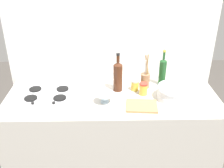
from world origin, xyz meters
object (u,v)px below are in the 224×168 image
at_px(stovetop_hob, 47,95).
at_px(wine_bottle_leftmost, 118,76).
at_px(wine_bottle_mid_left, 163,71).
at_px(condiment_jar_rear, 135,85).
at_px(mixing_bowl, 105,98).
at_px(plate_stack, 173,92).
at_px(utensil_crock, 145,79).
at_px(cutting_board, 142,106).
at_px(condiment_jar_front, 143,89).

bearing_deg(stovetop_hob, wine_bottle_leftmost, 9.19).
xyz_separation_m(wine_bottle_mid_left, condiment_jar_rear, (-0.26, -0.10, -0.08)).
relative_size(wine_bottle_mid_left, mixing_bowl, 2.25).
relative_size(mixing_bowl, condiment_jar_rear, 1.55).
distance_m(plate_stack, wine_bottle_mid_left, 0.27).
height_order(stovetop_hob, utensil_crock, utensil_crock).
height_order(wine_bottle_mid_left, condiment_jar_rear, wine_bottle_mid_left).
bearing_deg(plate_stack, wine_bottle_leftmost, 161.13).
bearing_deg(plate_stack, cutting_board, -154.66).
distance_m(stovetop_hob, cutting_board, 0.80).
distance_m(stovetop_hob, plate_stack, 1.05).
xyz_separation_m(utensil_crock, condiment_jar_front, (-0.03, -0.13, -0.02)).
bearing_deg(mixing_bowl, cutting_board, -14.73).
xyz_separation_m(wine_bottle_leftmost, utensil_crock, (0.25, 0.05, -0.06)).
bearing_deg(condiment_jar_front, wine_bottle_mid_left, 43.36).
bearing_deg(condiment_jar_rear, wine_bottle_leftmost, 179.25).
bearing_deg(cutting_board, wine_bottle_mid_left, 59.17).
xyz_separation_m(condiment_jar_rear, cutting_board, (0.03, -0.28, -0.04)).
bearing_deg(wine_bottle_mid_left, mixing_bowl, -149.58).
distance_m(mixing_bowl, condiment_jar_front, 0.35).
bearing_deg(wine_bottle_leftmost, utensil_crock, 12.16).
xyz_separation_m(plate_stack, mixing_bowl, (-0.56, -0.05, -0.02)).
distance_m(plate_stack, utensil_crock, 0.29).
bearing_deg(condiment_jar_front, mixing_bowl, -159.26).
xyz_separation_m(stovetop_hob, condiment_jar_front, (0.82, 0.02, 0.04)).
bearing_deg(wine_bottle_leftmost, mixing_bowl, -119.00).
bearing_deg(utensil_crock, condiment_jar_front, -103.69).
bearing_deg(stovetop_hob, utensil_crock, 10.07).
bearing_deg(wine_bottle_mid_left, wine_bottle_leftmost, -166.11).
relative_size(stovetop_hob, utensil_crock, 1.49).
relative_size(wine_bottle_leftmost, wine_bottle_mid_left, 1.03).
bearing_deg(mixing_bowl, stovetop_hob, 167.49).
height_order(mixing_bowl, utensil_crock, utensil_crock).
bearing_deg(utensil_crock, stovetop_hob, -169.93).
bearing_deg(condiment_jar_rear, condiment_jar_front, -50.66).
xyz_separation_m(wine_bottle_leftmost, mixing_bowl, (-0.11, -0.21, -0.10)).
xyz_separation_m(plate_stack, cutting_board, (-0.27, -0.13, -0.05)).
height_order(wine_bottle_leftmost, condiment_jar_rear, wine_bottle_leftmost).
distance_m(condiment_jar_front, condiment_jar_rear, 0.10).
relative_size(stovetop_hob, cutting_board, 1.93).
relative_size(wine_bottle_leftmost, cutting_board, 1.41).
height_order(plate_stack, wine_bottle_leftmost, wine_bottle_leftmost).
xyz_separation_m(mixing_bowl, utensil_crock, (0.36, 0.26, 0.03)).
distance_m(plate_stack, condiment_jar_rear, 0.34).
bearing_deg(wine_bottle_leftmost, cutting_board, -57.65).
height_order(plate_stack, utensil_crock, utensil_crock).
bearing_deg(wine_bottle_mid_left, utensil_crock, -163.48).
bearing_deg(condiment_jar_rear, utensil_crock, 29.70).
bearing_deg(condiment_jar_front, stovetop_hob, -178.84).
bearing_deg(mixing_bowl, condiment_jar_front, 20.74).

